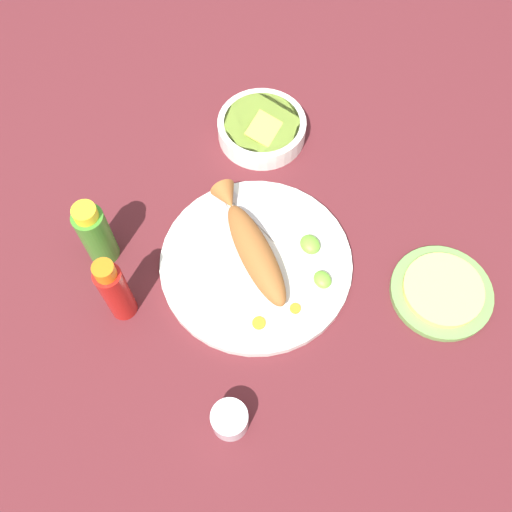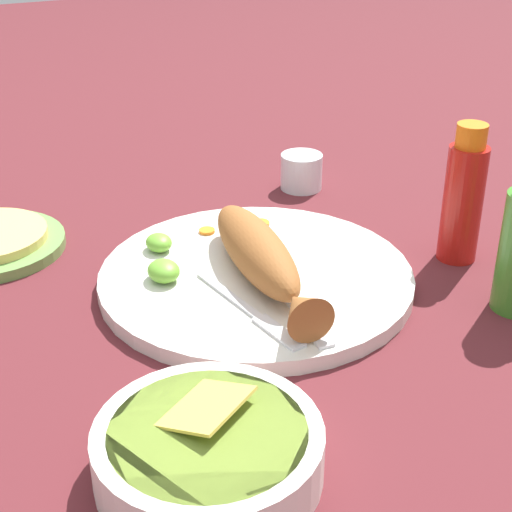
% 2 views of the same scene
% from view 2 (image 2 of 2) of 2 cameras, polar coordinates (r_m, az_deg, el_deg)
% --- Properties ---
extents(ground_plane, '(4.00, 4.00, 0.00)m').
position_cam_2_polar(ground_plane, '(0.92, 0.00, -2.09)').
color(ground_plane, '#561E23').
extents(main_plate, '(0.37, 0.37, 0.02)m').
position_cam_2_polar(main_plate, '(0.92, 0.00, -1.61)').
color(main_plate, silver).
rests_on(main_plate, ground_plane).
extents(fried_fish, '(0.28, 0.08, 0.06)m').
position_cam_2_polar(fried_fish, '(0.88, 0.43, -0.09)').
color(fried_fish, '#935628').
rests_on(fried_fish, main_plate).
extents(fork_near, '(0.19, 0.02, 0.00)m').
position_cam_2_polar(fork_near, '(0.84, 2.88, -3.78)').
color(fork_near, silver).
rests_on(fork_near, main_plate).
extents(fork_far, '(0.18, 0.05, 0.00)m').
position_cam_2_polar(fork_far, '(0.83, -0.19, -4.20)').
color(fork_far, silver).
rests_on(fork_far, main_plate).
extents(carrot_slice_near, '(0.02, 0.02, 0.00)m').
position_cam_2_polar(carrot_slice_near, '(1.02, 0.30, 2.39)').
color(carrot_slice_near, orange).
rests_on(carrot_slice_near, main_plate).
extents(carrot_slice_mid, '(0.02, 0.02, 0.00)m').
position_cam_2_polar(carrot_slice_mid, '(1.00, -3.59, 1.83)').
color(carrot_slice_mid, orange).
rests_on(carrot_slice_mid, main_plate).
extents(lime_wedge_main, '(0.04, 0.03, 0.02)m').
position_cam_2_polar(lime_wedge_main, '(0.96, -7.08, 0.98)').
color(lime_wedge_main, '#6BB233').
rests_on(lime_wedge_main, main_plate).
extents(lime_wedge_side, '(0.04, 0.04, 0.02)m').
position_cam_2_polar(lime_wedge_side, '(0.89, -6.73, -1.08)').
color(lime_wedge_side, '#6BB233').
rests_on(lime_wedge_side, main_plate).
extents(hot_sauce_bottle_red, '(0.05, 0.05, 0.17)m').
position_cam_2_polar(hot_sauce_bottle_red, '(0.98, 14.84, 4.12)').
color(hot_sauce_bottle_red, '#B21914').
rests_on(hot_sauce_bottle_red, ground_plane).
extents(salt_cup, '(0.06, 0.06, 0.05)m').
position_cam_2_polar(salt_cup, '(1.18, 3.32, 6.00)').
color(salt_cup, silver).
rests_on(salt_cup, ground_plane).
extents(guacamole_bowl, '(0.19, 0.19, 0.06)m').
position_cam_2_polar(guacamole_bowl, '(0.65, -3.50, -13.83)').
color(guacamole_bowl, white).
rests_on(guacamole_bowl, ground_plane).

